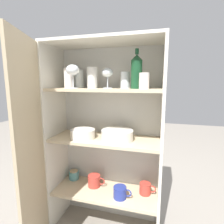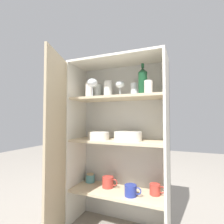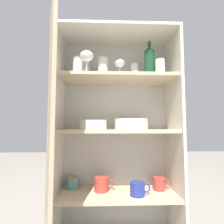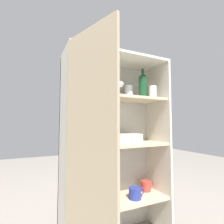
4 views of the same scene
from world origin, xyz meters
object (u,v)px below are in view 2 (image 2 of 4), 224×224
(plate_stack_white, at_px, (128,136))
(storage_jar, at_px, (90,178))
(wine_bottle, at_px, (143,81))
(mixing_bowl_large, at_px, (99,135))
(coffee_mug_primary, at_px, (108,182))

(plate_stack_white, distance_m, storage_jar, 0.59)
(wine_bottle, height_order, plate_stack_white, wine_bottle)
(wine_bottle, xyz_separation_m, plate_stack_white, (-0.13, 0.02, -0.43))
(plate_stack_white, distance_m, mixing_bowl_large, 0.25)
(plate_stack_white, bearing_deg, mixing_bowl_large, -176.22)
(mixing_bowl_large, distance_m, storage_jar, 0.45)
(wine_bottle, relative_size, mixing_bowl_large, 1.38)
(wine_bottle, height_order, mixing_bowl_large, wine_bottle)
(wine_bottle, distance_m, plate_stack_white, 0.45)
(mixing_bowl_large, bearing_deg, storage_jar, 140.97)
(coffee_mug_primary, bearing_deg, wine_bottle, -12.31)
(mixing_bowl_large, xyz_separation_m, storage_jar, (-0.15, 0.12, -0.41))
(plate_stack_white, relative_size, coffee_mug_primary, 1.61)
(wine_bottle, distance_m, storage_jar, 1.00)
(wine_bottle, xyz_separation_m, storage_jar, (-0.53, 0.12, -0.84))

